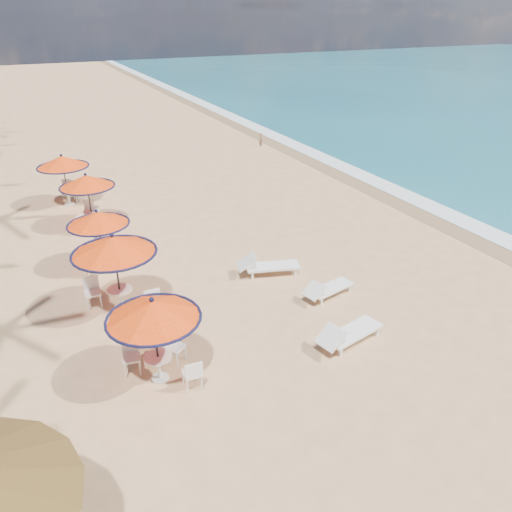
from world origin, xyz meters
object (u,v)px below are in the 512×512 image
(station_1, at_px, (114,252))
(lounger_near, at_px, (348,333))
(station_2, at_px, (99,226))
(lounger_far, at_px, (266,265))
(station_3, at_px, (87,188))
(station_0, at_px, (155,320))
(station_4, at_px, (64,167))
(lounger_mid, at_px, (327,289))

(station_1, height_order, lounger_near, station_1)
(station_2, height_order, lounger_far, station_2)
(station_3, height_order, lounger_far, station_3)
(station_0, xyz_separation_m, station_3, (0.09, 10.40, -0.03))
(station_2, bearing_deg, station_4, 91.79)
(lounger_mid, relative_size, lounger_far, 0.86)
(lounger_far, bearing_deg, station_4, 133.38)
(station_2, distance_m, lounger_near, 8.97)
(station_2, xyz_separation_m, lounger_far, (4.84, -2.89, -1.24))
(lounger_mid, bearing_deg, lounger_far, 102.98)
(station_2, relative_size, station_3, 0.95)
(station_1, distance_m, lounger_far, 5.15)
(station_0, xyz_separation_m, station_4, (-0.36, 13.54, 0.02))
(station_3, height_order, station_4, station_4)
(station_0, xyz_separation_m, station_2, (-0.14, 6.46, -0.11))
(lounger_near, relative_size, lounger_mid, 1.14)
(lounger_near, xyz_separation_m, lounger_mid, (0.84, 2.29, -0.04))
(station_0, bearing_deg, station_2, 91.21)
(station_3, xyz_separation_m, station_4, (-0.45, 3.14, 0.06))
(lounger_far, bearing_deg, station_1, -162.34)
(lounger_mid, bearing_deg, station_0, -178.91)
(station_4, xyz_separation_m, lounger_near, (5.26, -14.40, -1.38))
(lounger_near, xyz_separation_m, lounger_far, (-0.20, 4.43, 0.01))
(station_2, distance_m, lounger_far, 5.77)
(station_4, relative_size, lounger_near, 1.10)
(station_3, bearing_deg, station_0, -90.52)
(station_3, relative_size, lounger_mid, 1.21)
(station_1, bearing_deg, station_4, 90.94)
(lounger_near, bearing_deg, station_4, 97.45)
(station_4, height_order, lounger_near, station_4)
(station_0, relative_size, station_1, 0.92)
(station_2, height_order, station_4, station_4)
(station_1, relative_size, lounger_near, 1.18)
(station_2, relative_size, station_4, 0.92)
(lounger_near, bearing_deg, lounger_mid, 57.22)
(station_3, relative_size, lounger_near, 1.06)
(station_1, xyz_separation_m, lounger_far, (4.90, 0.10, -1.59))
(station_0, distance_m, station_4, 13.55)
(station_3, xyz_separation_m, lounger_near, (4.81, -11.26, -1.33))
(station_1, bearing_deg, lounger_far, 1.20)
(station_0, bearing_deg, station_1, 93.17)
(station_3, relative_size, lounger_far, 1.04)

